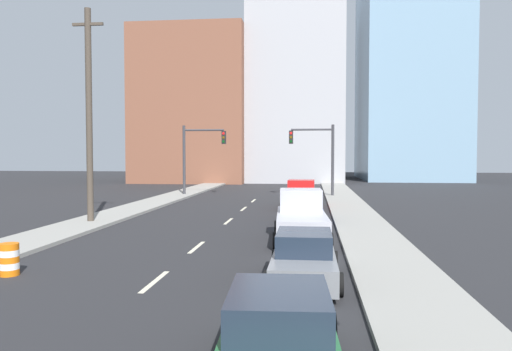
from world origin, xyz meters
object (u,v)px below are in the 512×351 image
Objects in this scene: sedan_green at (279,339)px; sedan_blue at (304,209)px; utility_pole_left_mid at (89,114)px; pickup_truck_red at (301,196)px; traffic_signal_left at (196,151)px; traffic_barrel at (9,259)px; traffic_signal_right at (320,151)px; pickup_truck_silver at (301,220)px; sedan_gray at (304,259)px.

sedan_blue is at bearing 86.81° from sedan_green.
utility_pole_left_mid is 2.01× the size of pickup_truck_red.
utility_pole_left_mid is 20.35m from sedan_green.
traffic_signal_left is 6.31× the size of traffic_barrel.
pickup_truck_red is at bearing 40.20° from utility_pole_left_mid.
utility_pole_left_mid reaches higher than traffic_signal_right.
traffic_signal_right is 29.74m from traffic_barrel.
pickup_truck_silver is at bearing -87.66° from pickup_truck_red.
sedan_blue is at bearing 86.72° from pickup_truck_silver.
sedan_gray is 6.63m from pickup_truck_silver.
sedan_gray is 19.30m from pickup_truck_red.
traffic_barrel is 8.65m from sedan_gray.
traffic_barrel is 21.18m from pickup_truck_red.
traffic_signal_left is at bearing 110.82° from pickup_truck_silver.
utility_pole_left_mid is (-11.95, -17.32, 1.73)m from traffic_signal_right.
pickup_truck_silver is (9.33, -21.08, -3.01)m from traffic_signal_left.
sedan_green is at bearing -93.74° from sedan_blue.
traffic_signal_left is at bearing 109.01° from sedan_gray.
utility_pole_left_mid reaches higher than sedan_blue.
traffic_barrel is 0.20× the size of sedan_green.
traffic_barrel is 10.25m from sedan_green.
pickup_truck_silver is 5.67m from sedan_blue.
traffic_signal_left is 35.29m from sedan_green.
sedan_green is (10.71, -16.60, -4.91)m from utility_pole_left_mid.
traffic_signal_left is 10.47m from traffic_signal_right.
pickup_truck_red is (-1.41, -8.41, -3.10)m from traffic_signal_right.
sedan_gray is at bearing -71.00° from traffic_signal_left.
utility_pole_left_mid is (-1.48, -17.32, 1.73)m from traffic_signal_left.
traffic_signal_left is 0.55× the size of utility_pole_left_mid.
sedan_green is 12.84m from pickup_truck_silver.
sedan_gray is at bearing -43.29° from utility_pole_left_mid.
pickup_truck_silver is (8.44, 6.87, 0.36)m from traffic_barrel.
sedan_gray is (11.02, -10.38, -4.94)m from utility_pole_left_mid.
sedan_blue is (9.35, -15.41, -3.15)m from traffic_signal_left.
sedan_blue is 7.01m from pickup_truck_red.
traffic_signal_left is at bearing 102.41° from sedan_green.
traffic_signal_right reaches higher than pickup_truck_silver.
traffic_signal_right is at bearing 55.39° from utility_pole_left_mid.
pickup_truck_red reaches higher than sedan_green.
utility_pole_left_mid is 15.92m from sedan_gray.
traffic_signal_right is 0.55× the size of utility_pole_left_mid.
traffic_signal_right reaches higher than sedan_green.
traffic_barrel is 0.18× the size of pickup_truck_red.
traffic_signal_right reaches higher than sedan_blue.
traffic_signal_left reaches higher than traffic_barrel.
sedan_green is 0.88× the size of pickup_truck_silver.
traffic_signal_right is 15.77m from sedan_blue.
traffic_signal_left reaches higher than sedan_green.
traffic_signal_right is at bearing 0.00° from traffic_signal_left.
traffic_barrel is at bearing -127.36° from sedan_blue.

